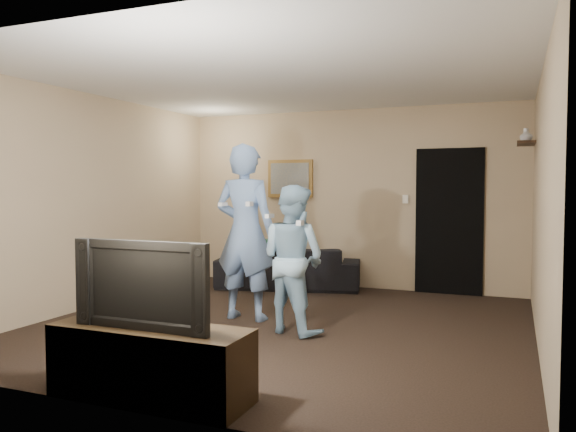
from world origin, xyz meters
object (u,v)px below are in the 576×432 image
at_px(sofa, 289,267).
at_px(wii_player_left, 245,232).
at_px(tv_console, 151,363).
at_px(television, 149,283).
at_px(wii_player_right, 293,259).

xyz_separation_m(sofa, wii_player_left, (0.28, -1.99, 0.67)).
relative_size(sofa, wii_player_left, 1.06).
xyz_separation_m(tv_console, wii_player_left, (-0.44, 2.37, 0.72)).
height_order(television, wii_player_left, wii_player_left).
relative_size(tv_console, wii_player_right, 0.97).
distance_m(sofa, television, 4.45).
height_order(tv_console, wii_player_left, wii_player_left).
distance_m(tv_console, wii_player_left, 2.52).
height_order(tv_console, wii_player_right, wii_player_right).
distance_m(sofa, wii_player_left, 2.12).
height_order(sofa, wii_player_right, wii_player_right).
distance_m(television, wii_player_right, 2.06).
distance_m(television, wii_player_left, 2.42).
bearing_deg(wii_player_right, wii_player_left, 155.15).
bearing_deg(tv_console, sofa, 99.57).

